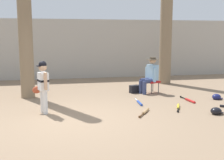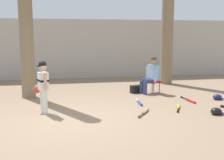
{
  "view_description": "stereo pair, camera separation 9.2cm",
  "coord_description": "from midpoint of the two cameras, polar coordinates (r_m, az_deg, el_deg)",
  "views": [
    {
      "loc": [
        -0.41,
        -6.4,
        1.92
      ],
      "look_at": [
        1.09,
        0.91,
        0.75
      ],
      "focal_mm": 45.96,
      "sensor_mm": 36.0,
      "label": 1
    },
    {
      "loc": [
        -0.32,
        -6.42,
        1.92
      ],
      "look_at": [
        1.09,
        0.91,
        0.75
      ],
      "focal_mm": 45.96,
      "sensor_mm": 36.0,
      "label": 2
    }
  ],
  "objects": [
    {
      "name": "young_ballplayer",
      "position": [
        7.25,
        -13.28,
        -0.67
      ],
      "size": [
        0.45,
        0.56,
        1.31
      ],
      "color": "white",
      "rests_on": "ground"
    },
    {
      "name": "tree_near_player",
      "position": [
        9.17,
        -16.55,
        11.9
      ],
      "size": [
        0.55,
        0.55,
        5.44
      ],
      "color": "#7F6B51",
      "rests_on": "ground"
    },
    {
      "name": "bat_blue_youth",
      "position": [
        8.17,
        5.79,
        -4.49
      ],
      "size": [
        0.11,
        0.78,
        0.07
      ],
      "color": "#2347AD",
      "rests_on": "ground"
    },
    {
      "name": "tree_behind_spectator",
      "position": [
        11.61,
        11.16,
        9.18
      ],
      "size": [
        0.64,
        0.64,
        4.63
      ],
      "color": "#7F6B51",
      "rests_on": "ground"
    },
    {
      "name": "bat_yellow_trainer",
      "position": [
        7.83,
        13.39,
        -5.3
      ],
      "size": [
        0.37,
        0.69,
        0.07
      ],
      "color": "yellow",
      "rests_on": "ground"
    },
    {
      "name": "folding_stool",
      "position": [
        9.71,
        8.44,
        -0.42
      ],
      "size": [
        0.51,
        0.51,
        0.41
      ],
      "color": "red",
      "rests_on": "ground"
    },
    {
      "name": "batting_helmet_navy",
      "position": [
        9.21,
        20.51,
        -3.22
      ],
      "size": [
        0.31,
        0.24,
        0.18
      ],
      "color": "navy",
      "rests_on": "ground"
    },
    {
      "name": "bat_wood_tan",
      "position": [
        7.22,
        6.91,
        -6.31
      ],
      "size": [
        0.49,
        0.69,
        0.07
      ],
      "color": "tan",
      "rests_on": "ground"
    },
    {
      "name": "batting_helmet_black",
      "position": [
        7.49,
        20.37,
        -5.89
      ],
      "size": [
        0.32,
        0.25,
        0.19
      ],
      "color": "black",
      "rests_on": "ground"
    },
    {
      "name": "seated_spectator",
      "position": [
        9.61,
        8.02,
        1.16
      ],
      "size": [
        0.68,
        0.53,
        1.2
      ],
      "color": "navy",
      "rests_on": "ground"
    },
    {
      "name": "bat_red_barrel",
      "position": [
        8.72,
        15.47,
        -3.93
      ],
      "size": [
        0.12,
        0.82,
        0.07
      ],
      "color": "red",
      "rests_on": "ground"
    },
    {
      "name": "concrete_back_wall",
      "position": [
        13.02,
        -9.34,
        6.09
      ],
      "size": [
        18.0,
        0.36,
        2.62
      ],
      "primitive_type": "cube",
      "color": "#ADA89E",
      "rests_on": "ground"
    },
    {
      "name": "handbag_beside_stool",
      "position": [
        9.66,
        4.95,
        -1.81
      ],
      "size": [
        0.38,
        0.27,
        0.26
      ],
      "primitive_type": "cube",
      "rotation": [
        0.0,
        0.0,
        0.31
      ],
      "color": "black",
      "rests_on": "ground"
    },
    {
      "name": "ground_plane",
      "position": [
        6.7,
        -7.38,
        -7.82
      ],
      "size": [
        60.0,
        60.0,
        0.0
      ],
      "primitive_type": "plane",
      "color": "#897056"
    }
  ]
}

